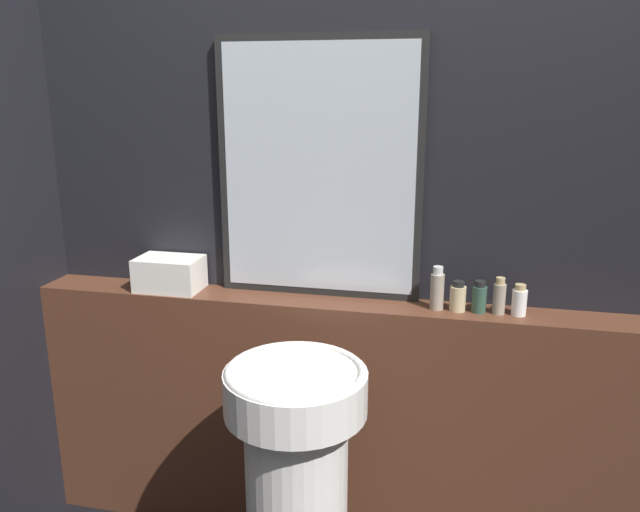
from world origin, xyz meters
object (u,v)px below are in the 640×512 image
(conditioner_bottle, at_px, (458,297))
(lotion_bottle, at_px, (479,298))
(pedestal_sink, at_px, (297,483))
(towel_stack, at_px, (170,274))
(hand_soap_bottle, at_px, (519,301))
(mirror, at_px, (319,170))
(shampoo_bottle, at_px, (437,290))
(body_wash_bottle, at_px, (499,297))

(conditioner_bottle, xyz_separation_m, lotion_bottle, (0.07, 0.00, 0.00))
(pedestal_sink, relative_size, towel_stack, 3.75)
(towel_stack, distance_m, lotion_bottle, 1.10)
(pedestal_sink, relative_size, conditioner_bottle, 8.54)
(hand_soap_bottle, bearing_deg, pedestal_sink, -147.30)
(mirror, distance_m, shampoo_bottle, 0.56)
(pedestal_sink, distance_m, mirror, 1.01)
(pedestal_sink, height_order, mirror, mirror)
(pedestal_sink, bearing_deg, mirror, 94.59)
(conditioner_bottle, height_order, body_wash_bottle, body_wash_bottle)
(towel_stack, distance_m, hand_soap_bottle, 1.22)
(shampoo_bottle, xyz_separation_m, lotion_bottle, (0.14, 0.00, -0.02))
(lotion_bottle, xyz_separation_m, hand_soap_bottle, (0.13, 0.00, -0.00))
(towel_stack, bearing_deg, conditioner_bottle, 0.00)
(mirror, xyz_separation_m, conditioner_bottle, (0.48, -0.07, -0.40))
(hand_soap_bottle, bearing_deg, body_wash_bottle, -180.00)
(lotion_bottle, xyz_separation_m, body_wash_bottle, (0.06, 0.00, 0.01))
(body_wash_bottle, bearing_deg, shampoo_bottle, 180.00)
(lotion_bottle, bearing_deg, body_wash_bottle, 0.00)
(shampoo_bottle, distance_m, conditioner_bottle, 0.07)
(pedestal_sink, bearing_deg, towel_stack, 144.68)
(lotion_bottle, bearing_deg, mirror, 173.07)
(pedestal_sink, distance_m, hand_soap_bottle, 0.91)
(lotion_bottle, relative_size, hand_soap_bottle, 1.03)
(pedestal_sink, xyz_separation_m, hand_soap_bottle, (0.64, 0.41, 0.49))
(pedestal_sink, bearing_deg, shampoo_bottle, 47.41)
(mirror, distance_m, conditioner_bottle, 0.63)
(shampoo_bottle, height_order, body_wash_bottle, shampoo_bottle)
(towel_stack, xyz_separation_m, conditioner_bottle, (1.03, 0.00, -0.01))
(conditioner_bottle, relative_size, hand_soap_bottle, 0.98)
(shampoo_bottle, bearing_deg, lotion_bottle, 0.00)
(body_wash_bottle, bearing_deg, towel_stack, 180.00)
(pedestal_sink, bearing_deg, body_wash_bottle, 35.46)
(shampoo_bottle, xyz_separation_m, conditioner_bottle, (0.07, 0.00, -0.02))
(pedestal_sink, distance_m, conditioner_bottle, 0.78)
(towel_stack, height_order, hand_soap_bottle, towel_stack)
(pedestal_sink, bearing_deg, lotion_bottle, 38.62)
(pedestal_sink, height_order, shampoo_bottle, shampoo_bottle)
(body_wash_bottle, bearing_deg, mirror, 173.77)
(pedestal_sink, xyz_separation_m, mirror, (-0.04, 0.48, 0.89))
(mirror, bearing_deg, hand_soap_bottle, -5.65)
(pedestal_sink, distance_m, lotion_bottle, 0.82)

